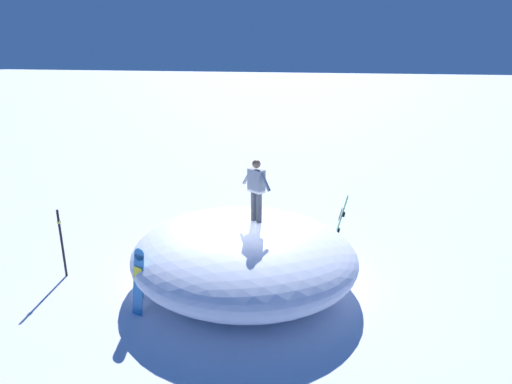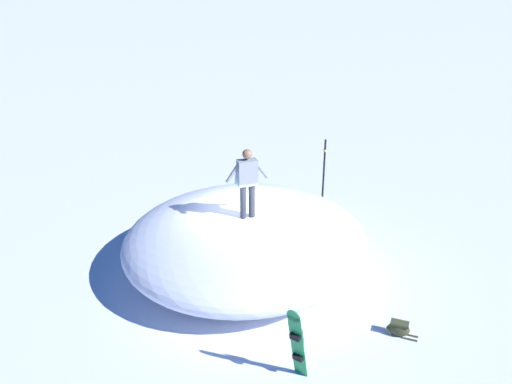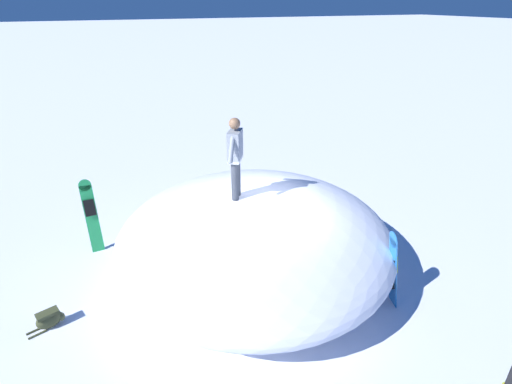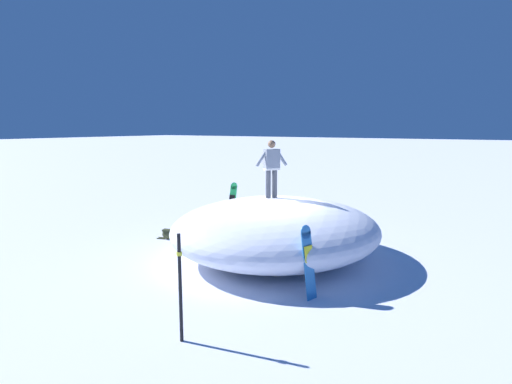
{
  "view_description": "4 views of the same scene",
  "coord_description": "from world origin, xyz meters",
  "px_view_note": "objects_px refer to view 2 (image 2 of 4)",
  "views": [
    {
      "loc": [
        9.76,
        2.99,
        5.77
      ],
      "look_at": [
        -0.35,
        0.36,
        2.42
      ],
      "focal_mm": 30.75,
      "sensor_mm": 36.0,
      "label": 1
    },
    {
      "loc": [
        -7.18,
        8.62,
        7.18
      ],
      "look_at": [
        -0.25,
        0.03,
        2.13
      ],
      "focal_mm": 37.78,
      "sensor_mm": 36.0,
      "label": 2
    },
    {
      "loc": [
        -2.66,
        -6.14,
        5.18
      ],
      "look_at": [
        -0.23,
        -0.45,
        2.14
      ],
      "focal_mm": 27.55,
      "sensor_mm": 36.0,
      "label": 3
    },
    {
      "loc": [
        5.39,
        -9.54,
        3.64
      ],
      "look_at": [
        -0.54,
        -0.04,
        1.86
      ],
      "focal_mm": 28.95,
      "sensor_mm": 36.0,
      "label": 4
    }
  ],
  "objects_px": {
    "snowboard_primary_upright": "(239,193)",
    "trail_marker_pole": "(324,168)",
    "backpack_near": "(398,328)",
    "snowboarder_standing": "(247,179)",
    "snowboard_secondary_upright": "(297,343)"
  },
  "relations": [
    {
      "from": "snowboarder_standing",
      "to": "backpack_near",
      "type": "relative_size",
      "value": 2.44
    },
    {
      "from": "backpack_near",
      "to": "trail_marker_pole",
      "type": "relative_size",
      "value": 0.35
    },
    {
      "from": "snowboarder_standing",
      "to": "backpack_near",
      "type": "xyz_separation_m",
      "value": [
        -3.65,
        -0.35,
        -2.41
      ]
    },
    {
      "from": "snowboard_secondary_upright",
      "to": "trail_marker_pole",
      "type": "xyz_separation_m",
      "value": [
        3.87,
        -6.98,
        0.14
      ]
    },
    {
      "from": "snowboard_primary_upright",
      "to": "trail_marker_pole",
      "type": "xyz_separation_m",
      "value": [
        -1.06,
        -2.81,
        0.18
      ]
    },
    {
      "from": "snowboarder_standing",
      "to": "snowboard_primary_upright",
      "type": "distance_m",
      "value": 3.55
    },
    {
      "from": "snowboard_secondary_upright",
      "to": "trail_marker_pole",
      "type": "height_order",
      "value": "trail_marker_pole"
    },
    {
      "from": "snowboard_primary_upright",
      "to": "snowboarder_standing",
      "type": "bearing_deg",
      "value": 134.61
    },
    {
      "from": "snowboard_primary_upright",
      "to": "backpack_near",
      "type": "relative_size",
      "value": 2.41
    },
    {
      "from": "backpack_near",
      "to": "snowboarder_standing",
      "type": "bearing_deg",
      "value": 5.51
    },
    {
      "from": "snowboard_secondary_upright",
      "to": "snowboarder_standing",
      "type": "bearing_deg",
      "value": -35.57
    },
    {
      "from": "snowboard_primary_upright",
      "to": "snowboard_secondary_upright",
      "type": "bearing_deg",
      "value": 139.74
    },
    {
      "from": "snowboarder_standing",
      "to": "snowboard_secondary_upright",
      "type": "bearing_deg",
      "value": 144.43
    },
    {
      "from": "backpack_near",
      "to": "trail_marker_pole",
      "type": "height_order",
      "value": "trail_marker_pole"
    },
    {
      "from": "snowboard_secondary_upright",
      "to": "backpack_near",
      "type": "relative_size",
      "value": 2.51
    }
  ]
}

